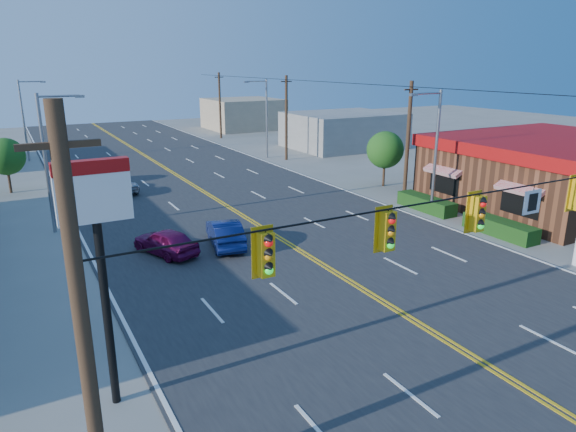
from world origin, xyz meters
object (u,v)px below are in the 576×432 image
pizza_hut_sign (98,235)px  car_blue (225,234)px  car_white (108,182)px  kfc (550,171)px  signal_span (501,226)px  car_magenta (166,243)px  car_silver (115,186)px

pizza_hut_sign → car_blue: 14.13m
car_blue → car_white: (-3.09, 16.61, -0.14)m
kfc → car_white: size_ratio=4.13×
signal_span → pizza_hut_sign: bearing=159.8°
car_magenta → car_blue: (3.18, -0.27, 0.04)m
car_magenta → car_white: 16.34m
signal_span → car_silver: 30.68m
kfc → car_silver: bearing=145.6°
signal_span → car_blue: size_ratio=5.59×
kfc → signal_span: bearing=-149.1°
pizza_hut_sign → car_blue: pizza_hut_sign is taller
kfc → car_blue: size_ratio=3.75×
car_magenta → car_white: bearing=-111.7°
kfc → car_blue: bearing=172.9°
car_magenta → car_silver: 14.67m
signal_span → kfc: 23.47m
car_blue → pizza_hut_sign: bearing=66.0°
kfc → car_magenta: kfc is taller
kfc → car_magenta: size_ratio=4.10×
pizza_hut_sign → car_blue: (7.87, 10.85, -4.47)m
car_blue → car_white: bearing=-67.5°
pizza_hut_sign → car_white: 28.26m
kfc → pizza_hut_sign: size_ratio=2.38×
car_white → car_silver: car_silver is taller
kfc → car_silver: kfc is taller
signal_span → kfc: (20.02, 12.00, -2.51)m
signal_span → car_magenta: bearing=112.2°
kfc → car_silver: (-25.94, 17.80, -1.76)m
car_magenta → car_blue: bearing=153.8°
car_magenta → kfc: bearing=151.8°
signal_span → car_white: size_ratio=6.17×
car_magenta → car_blue: 3.19m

